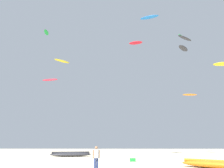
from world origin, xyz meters
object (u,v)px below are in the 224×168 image
object	(u,v)px
kite_aloft_1	(50,80)
kite_aloft_8	(46,32)
cooler_box	(133,160)
kite_aloft_9	(62,61)
kite_aloft_2	(190,95)
person_foreground	(96,156)
kite_aloft_0	(136,43)
kite_grounded_near	(71,154)
kite_aloft_6	(185,38)
kite_aloft_5	(149,17)
kite_aloft_3	(183,48)
kite_grounded_mid	(215,164)

from	to	relation	value
kite_aloft_1	kite_aloft_8	world-z (taller)	kite_aloft_8
cooler_box	kite_aloft_9	distance (m)	30.89
kite_aloft_8	kite_aloft_2	bearing A→B (deg)	-18.65
person_foreground	kite_aloft_0	size ratio (longest dim) A/B	0.50
kite_grounded_near	kite_aloft_6	world-z (taller)	kite_aloft_6
person_foreground	kite_aloft_8	xyz separation A→B (m)	(-15.33, 35.26, 26.88)
kite_aloft_6	kite_grounded_near	bearing A→B (deg)	-173.78
person_foreground	kite_aloft_2	distance (m)	30.62
kite_aloft_5	kite_aloft_1	bearing A→B (deg)	166.68
kite_grounded_near	kite_aloft_9	distance (m)	22.86
person_foreground	kite_aloft_3	distance (m)	33.46
kite_grounded_mid	kite_aloft_5	world-z (taller)	kite_aloft_5
kite_grounded_near	kite_grounded_mid	xyz separation A→B (m)	(13.44, -14.72, -0.02)
person_foreground	kite_aloft_5	bearing A→B (deg)	131.27
cooler_box	kite_aloft_0	distance (m)	36.66
person_foreground	kite_aloft_0	world-z (taller)	kite_aloft_0
kite_aloft_6	kite_aloft_9	bearing A→B (deg)	152.88
kite_aloft_5	kite_aloft_8	distance (m)	25.50
kite_aloft_3	kite_aloft_9	world-z (taller)	kite_aloft_3
kite_aloft_0	kite_aloft_6	xyz separation A→B (m)	(6.29, -16.93, -6.63)
kite_aloft_3	kite_aloft_6	bearing A→B (deg)	-104.02
kite_aloft_0	kite_aloft_2	bearing A→B (deg)	-47.65
kite_aloft_5	kite_grounded_near	bearing A→B (deg)	-142.59
kite_aloft_2	kite_aloft_9	size ratio (longest dim) A/B	0.82
kite_aloft_1	kite_aloft_5	world-z (taller)	kite_aloft_5
kite_aloft_0	kite_grounded_near	bearing A→B (deg)	-120.11
kite_aloft_2	kite_aloft_3	xyz separation A→B (m)	(-0.75, -0.72, 8.73)
person_foreground	cooler_box	bearing A→B (deg)	126.65
kite_aloft_9	kite_aloft_3	bearing A→B (deg)	-11.14
kite_aloft_2	kite_aloft_9	distance (m)	26.17
kite_grounded_mid	kite_aloft_2	world-z (taller)	kite_aloft_2
kite_aloft_1	kite_aloft_6	distance (m)	28.24
kite_grounded_mid	kite_aloft_6	bearing A→B (deg)	77.26
kite_aloft_0	kite_aloft_9	xyz separation A→B (m)	(-15.91, -5.56, -6.41)
kite_grounded_mid	kite_aloft_3	size ratio (longest dim) A/B	1.38
kite_grounded_near	kite_aloft_1	bearing A→B (deg)	117.48
person_foreground	kite_aloft_1	distance (m)	35.73
kite_grounded_near	kite_aloft_9	size ratio (longest dim) A/B	1.72
kite_grounded_mid	kite_aloft_8	size ratio (longest dim) A/B	1.52
kite_aloft_9	kite_grounded_near	bearing A→B (deg)	-69.30
person_foreground	kite_grounded_mid	bearing A→B (deg)	66.06
kite_aloft_9	kite_aloft_1	bearing A→B (deg)	150.08
kite_aloft_2	kite_aloft_6	distance (m)	10.98
kite_aloft_1	kite_aloft_2	bearing A→B (deg)	-11.45
person_foreground	kite_aloft_6	xyz separation A→B (m)	(12.51, 17.66, 17.10)
kite_aloft_1	cooler_box	bearing A→B (deg)	-56.12
kite_grounded_mid	kite_aloft_2	distance (m)	26.70
person_foreground	kite_aloft_9	world-z (taller)	kite_aloft_9
kite_aloft_3	kite_grounded_mid	bearing A→B (deg)	-103.11
kite_aloft_0	kite_aloft_6	distance (m)	19.24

